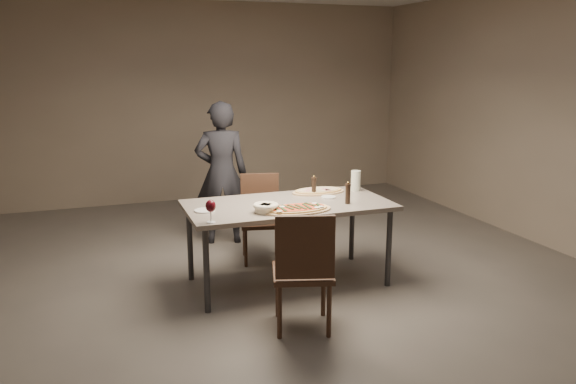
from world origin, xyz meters
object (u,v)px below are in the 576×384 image
object	(u,v)px
zucchini_pizza	(297,209)
chair_near	(304,266)
carafe	(356,181)
diner	(221,173)
ham_pizza	(318,191)
chair_far	(261,212)
bread_basket	(266,207)
dining_table	(288,209)
pepper_mill_left	(314,186)

from	to	relation	value
zucchini_pizza	chair_near	xyz separation A→B (m)	(-0.20, -0.66, -0.24)
carafe	diner	bearing A→B (deg)	133.23
zucchini_pizza	ham_pizza	size ratio (longest dim) A/B	1.15
ham_pizza	diner	xyz separation A→B (m)	(-0.69, 1.09, 0.02)
ham_pizza	chair_far	distance (m)	0.69
bread_basket	diner	distance (m)	1.61
carafe	diner	xyz separation A→B (m)	(-1.06, 1.13, -0.07)
chair_far	carafe	bearing A→B (deg)	162.17
dining_table	carafe	xyz separation A→B (m)	(0.78, 0.24, 0.15)
ham_pizza	bread_basket	world-z (taller)	bread_basket
pepper_mill_left	chair_far	world-z (taller)	pepper_mill_left
dining_table	bread_basket	xyz separation A→B (m)	(-0.28, -0.24, 0.10)
dining_table	zucchini_pizza	xyz separation A→B (m)	(-0.02, -0.28, 0.07)
ham_pizza	diner	distance (m)	1.29
dining_table	chair_far	size ratio (longest dim) A/B	2.09
zucchini_pizza	chair_near	world-z (taller)	chair_near
pepper_mill_left	carafe	bearing A→B (deg)	4.81
diner	pepper_mill_left	bearing A→B (deg)	129.54
ham_pizza	chair_far	world-z (taller)	chair_far
dining_table	pepper_mill_left	distance (m)	0.41
chair_near	diner	size ratio (longest dim) A/B	0.60
zucchini_pizza	diner	bearing A→B (deg)	107.05
diner	chair_near	bearing A→B (deg)	103.54
ham_pizza	carafe	bearing A→B (deg)	-19.81
dining_table	chair_far	world-z (taller)	chair_far
pepper_mill_left	chair_far	size ratio (longest dim) A/B	0.22
zucchini_pizza	dining_table	bearing A→B (deg)	94.26
chair_far	diner	size ratio (longest dim) A/B	0.55
pepper_mill_left	chair_near	xyz separation A→B (m)	(-0.55, -1.14, -0.32)
ham_pizza	carafe	size ratio (longest dim) A/B	2.64
zucchini_pizza	bread_basket	world-z (taller)	bread_basket
carafe	diner	size ratio (longest dim) A/B	0.13
chair_far	dining_table	bearing A→B (deg)	105.59
zucchini_pizza	ham_pizza	distance (m)	0.70
dining_table	zucchini_pizza	distance (m)	0.29
ham_pizza	bread_basket	distance (m)	0.86
ham_pizza	carafe	world-z (taller)	carafe
pepper_mill_left	diner	distance (m)	1.32
dining_table	chair_near	xyz separation A→B (m)	(-0.22, -0.94, -0.17)
zucchini_pizza	carafe	world-z (taller)	carafe
dining_table	chair_near	world-z (taller)	chair_near
zucchini_pizza	chair_near	distance (m)	0.73
carafe	dining_table	bearing A→B (deg)	-162.94
carafe	chair_near	world-z (taller)	carafe
zucchini_pizza	carafe	distance (m)	0.96
zucchini_pizza	bread_basket	distance (m)	0.27
chair_near	diner	world-z (taller)	diner
dining_table	pepper_mill_left	xyz separation A→B (m)	(0.33, 0.20, 0.14)
carafe	bread_basket	bearing A→B (deg)	-155.86
pepper_mill_left	carafe	xyz separation A→B (m)	(0.45, 0.04, 0.01)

